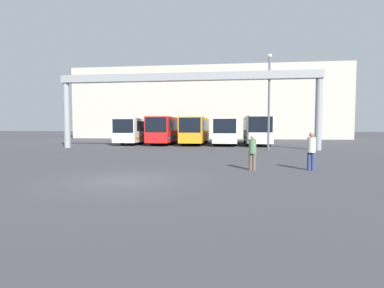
% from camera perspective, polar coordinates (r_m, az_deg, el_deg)
% --- Properties ---
extents(ground_plane, '(200.00, 200.00, 0.00)m').
position_cam_1_polar(ground_plane, '(12.25, -12.67, -6.80)').
color(ground_plane, '#38383D').
extents(building_backdrop, '(46.20, 12.00, 12.08)m').
position_cam_1_polar(building_backdrop, '(55.23, 3.06, 7.52)').
color(building_backdrop, '#B7B2A3').
rests_on(building_backdrop, ground).
extents(overhead_gantry, '(24.27, 0.80, 7.02)m').
position_cam_1_polar(overhead_gantry, '(28.21, -1.19, 10.88)').
color(overhead_gantry, gray).
rests_on(overhead_gantry, ground).
extents(bus_slot_0, '(2.50, 12.32, 2.97)m').
position_cam_1_polar(bus_slot_0, '(38.12, -9.82, 2.78)').
color(bus_slot_0, silver).
rests_on(bus_slot_0, ground).
extents(bus_slot_1, '(2.49, 12.26, 3.15)m').
position_cam_1_polar(bus_slot_1, '(37.19, -4.60, 2.96)').
color(bus_slot_1, red).
rests_on(bus_slot_1, ground).
extents(bus_slot_2, '(2.48, 10.48, 3.10)m').
position_cam_1_polar(bus_slot_2, '(35.74, 0.69, 2.89)').
color(bus_slot_2, orange).
rests_on(bus_slot_2, ground).
extents(bus_slot_3, '(2.56, 10.59, 2.98)m').
position_cam_1_polar(bus_slot_3, '(35.56, 6.39, 2.76)').
color(bus_slot_3, silver).
rests_on(bus_slot_3, ground).
extents(bus_slot_4, '(2.59, 10.19, 3.20)m').
position_cam_1_polar(bus_slot_4, '(35.47, 12.14, 2.90)').
color(bus_slot_4, silver).
rests_on(bus_slot_4, ground).
extents(pedestrian_far_center, '(0.38, 0.38, 1.85)m').
position_cam_1_polar(pedestrian_far_center, '(15.60, 21.78, -1.13)').
color(pedestrian_far_center, navy).
rests_on(pedestrian_far_center, ground).
extents(pedestrian_near_right, '(0.36, 0.36, 1.74)m').
position_cam_1_polar(pedestrian_near_right, '(14.84, 11.44, -1.40)').
color(pedestrian_near_right, brown).
rests_on(pedestrian_near_right, ground).
extents(lamp_post, '(0.36, 0.36, 8.52)m').
position_cam_1_polar(lamp_post, '(27.89, 14.46, 8.45)').
color(lamp_post, '#595B60').
rests_on(lamp_post, ground).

